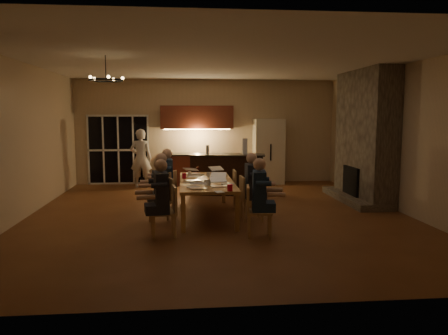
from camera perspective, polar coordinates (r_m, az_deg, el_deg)
floor at (r=9.37m, az=-0.74°, el=-6.19°), size 9.00×9.00×0.00m
back_wall at (r=13.65m, az=-2.32°, el=4.70°), size 8.00×0.04×3.20m
left_wall at (r=9.68m, az=-25.24°, el=3.15°), size 0.04×9.00×3.20m
right_wall at (r=10.28m, az=22.22°, el=3.48°), size 0.04×9.00×3.20m
ceiling at (r=9.19m, az=-0.77°, el=13.76°), size 8.00×9.00×0.04m
french_doors at (r=13.75m, az=-13.61°, el=2.23°), size 1.86×0.08×2.10m
fireplace at (r=11.23m, az=17.93°, el=3.90°), size 0.58×2.50×3.20m
kitchenette at (r=13.34m, az=-3.52°, el=2.92°), size 2.24×0.68×2.40m
refrigerator at (r=13.55m, az=5.83°, el=2.11°), size 0.90×0.68×2.00m
dining_table at (r=9.22m, az=-2.32°, el=-4.03°), size 1.10×2.72×0.75m
bar_island at (r=11.69m, az=0.41°, el=-0.88°), size 2.09×1.00×1.08m
chair_left_near at (r=7.70m, az=-7.94°, el=-5.75°), size 0.50×0.50×0.89m
chair_left_mid at (r=8.64m, az=-8.26°, el=-4.37°), size 0.55×0.55×0.89m
chair_left_far at (r=9.80m, az=-7.79°, el=-3.02°), size 0.56×0.56×0.89m
chair_right_near at (r=7.68m, az=4.63°, el=-5.73°), size 0.49×0.49×0.89m
chair_right_mid at (r=8.86m, az=3.65°, el=-4.03°), size 0.46×0.46×0.89m
chair_right_far at (r=9.85m, az=2.54°, el=-2.92°), size 0.44×0.44×0.89m
person_left_near at (r=7.54m, az=-8.17°, el=-4.12°), size 0.69×0.69×1.38m
person_right_near at (r=7.67m, az=4.61°, el=-3.89°), size 0.67×0.67×1.38m
person_left_mid at (r=8.70m, az=-8.14°, el=-2.64°), size 0.63×0.63×1.38m
person_right_mid at (r=8.72m, az=3.61°, el=-2.56°), size 0.60×0.60×1.38m
person_left_far at (r=9.77m, az=-7.40°, el=-1.59°), size 0.65×0.65×1.38m
standing_person at (r=12.95m, az=-10.79°, el=1.18°), size 0.67×0.48×1.72m
chandelier at (r=8.41m, az=-15.16°, el=10.94°), size 0.63×0.63×0.03m
laptop_a at (r=8.17m, az=-3.31°, el=-1.98°), size 0.34×0.30×0.23m
laptop_b at (r=8.37m, az=-0.65°, el=-1.75°), size 0.34×0.31×0.23m
laptop_c at (r=9.13m, az=-4.05°, el=-1.05°), size 0.40×0.38×0.23m
laptop_d at (r=9.04m, az=-0.84°, el=-1.11°), size 0.38×0.35×0.23m
laptop_e at (r=10.22m, az=-4.13°, el=-0.20°), size 0.41×0.39×0.23m
laptop_f at (r=10.14m, az=-0.77°, el=-0.24°), size 0.40×0.38×0.23m
mug_front at (r=8.63m, az=-2.36°, el=-1.92°), size 0.08×0.08×0.10m
mug_mid at (r=9.73m, az=-2.04°, el=-0.92°), size 0.07×0.07×0.10m
mug_back at (r=9.87m, az=-4.53°, el=-0.82°), size 0.08×0.08×0.10m
redcup_near at (r=7.90m, az=0.78°, el=-2.66°), size 0.10×0.10×0.12m
redcup_mid at (r=9.48m, az=-5.23°, el=-1.09°), size 0.09×0.09×0.12m
can_silver at (r=8.53m, az=-1.97°, el=-1.95°), size 0.06×0.06×0.12m
can_cola at (r=10.51m, az=-3.42°, el=-0.29°), size 0.06×0.06×0.12m
plate_near at (r=8.67m, az=0.49°, el=-2.15°), size 0.27×0.27×0.02m
plate_left at (r=8.31m, az=-4.02°, el=-2.56°), size 0.26×0.26×0.02m
plate_far at (r=9.87m, az=-0.29°, el=-1.04°), size 0.23×0.23×0.02m
notepad at (r=7.79m, az=-0.62°, el=-3.21°), size 0.19×0.23×0.01m
bar_bottle at (r=11.64m, az=-2.17°, el=2.35°), size 0.09×0.09×0.24m
bar_blender at (r=11.65m, az=2.72°, el=2.79°), size 0.14×0.14×0.42m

